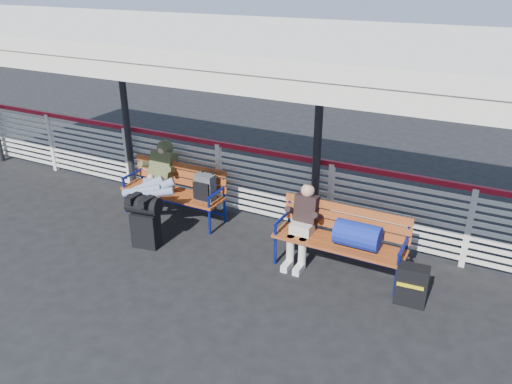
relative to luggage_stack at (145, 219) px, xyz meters
The scene contains 9 objects.
ground 0.62m from the luggage_stack, 43.09° to the right, with size 60.00×60.00×0.00m, color black.
fence 1.65m from the luggage_stack, 78.79° to the left, with size 12.08×0.08×1.24m.
canopy 2.67m from the luggage_stack, 60.87° to the left, with size 12.60×3.60×3.16m.
luggage_stack is the anchor object (origin of this frame).
bench_left 1.04m from the luggage_stack, 91.44° to the left, with size 1.80×0.56×0.92m.
bench_right 3.01m from the luggage_stack, 13.35° to the left, with size 1.80×0.56×0.92m.
traveler_man 0.81m from the luggage_stack, 116.70° to the left, with size 0.94×1.64×0.77m.
companion_person 2.35m from the luggage_stack, 17.06° to the left, with size 0.32×0.66×1.15m.
suitcase_side 3.86m from the luggage_stack, ahead, with size 0.40×0.26×0.53m.
Camera 1 is at (4.19, -4.79, 3.85)m, focal length 35.00 mm.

